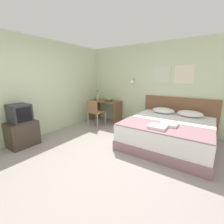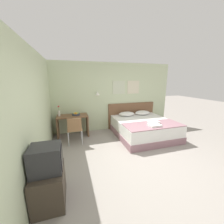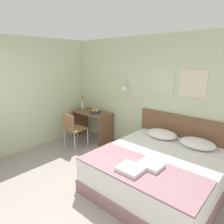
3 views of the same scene
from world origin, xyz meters
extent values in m
plane|color=gray|center=(0.00, 0.00, 0.00)|extent=(24.00, 24.00, 0.00)
cube|color=beige|center=(0.00, 2.65, 1.32)|extent=(5.22, 0.06, 2.65)
cube|color=beige|center=(0.35, 2.61, 1.70)|extent=(0.52, 0.02, 0.52)
cube|color=beige|center=(0.98, 2.61, 1.70)|extent=(0.52, 0.02, 0.52)
cylinder|color=#B2B2B7|center=(-0.55, 2.54, 1.55)|extent=(0.02, 0.16, 0.02)
cone|color=white|center=(-0.55, 2.45, 1.50)|extent=(0.17, 0.17, 0.12)
cube|color=gray|center=(0.93, 1.54, 0.11)|extent=(1.93, 2.03, 0.22)
cube|color=white|center=(0.93, 1.54, 0.41)|extent=(1.89, 1.99, 0.38)
cube|color=brown|center=(0.93, 2.59, 0.52)|extent=(2.05, 0.06, 1.05)
ellipsoid|color=white|center=(0.58, 2.28, 0.68)|extent=(0.63, 0.46, 0.16)
ellipsoid|color=white|center=(1.28, 2.28, 0.68)|extent=(0.63, 0.46, 0.16)
cube|color=gray|center=(0.93, 0.95, 0.61)|extent=(1.87, 0.81, 0.02)
cube|color=white|center=(1.03, 1.09, 0.65)|extent=(0.34, 0.28, 0.06)
cube|color=white|center=(0.88, 0.81, 0.65)|extent=(0.35, 0.30, 0.06)
cube|color=brown|center=(-1.50, 2.29, 0.75)|extent=(1.06, 0.58, 0.03)
cube|color=brown|center=(-2.02, 2.29, 0.37)|extent=(0.04, 0.53, 0.73)
cube|color=brown|center=(-0.99, 2.29, 0.37)|extent=(0.04, 0.53, 0.73)
cube|color=#8E6642|center=(-1.46, 1.68, 0.47)|extent=(0.45, 0.45, 0.02)
cube|color=#8E6642|center=(-1.46, 1.47, 0.67)|extent=(0.42, 0.03, 0.39)
cylinder|color=#B7B7BC|center=(-1.67, 1.89, 0.23)|extent=(0.03, 0.03, 0.46)
cylinder|color=#B7B7BC|center=(-1.26, 1.89, 0.23)|extent=(0.03, 0.03, 0.46)
cylinder|color=#B7B7BC|center=(-1.67, 1.47, 0.23)|extent=(0.03, 0.03, 0.46)
cylinder|color=#B7B7BC|center=(-1.26, 1.47, 0.23)|extent=(0.03, 0.03, 0.46)
cylinder|color=#333842|center=(-1.37, 2.28, 0.80)|extent=(0.28, 0.28, 0.05)
sphere|color=#B2C156|center=(-1.32, 2.28, 0.84)|extent=(0.08, 0.08, 0.08)
ellipsoid|color=yellow|center=(-1.40, 2.33, 0.84)|extent=(0.17, 0.11, 0.06)
sphere|color=orange|center=(-1.39, 2.22, 0.85)|extent=(0.09, 0.09, 0.09)
cylinder|color=silver|center=(-1.94, 2.32, 0.87)|extent=(0.08, 0.08, 0.20)
cylinder|color=#3D7538|center=(-1.94, 2.32, 1.04)|extent=(0.01, 0.01, 0.14)
sphere|color=#DB3838|center=(-1.94, 2.32, 1.11)|extent=(0.06, 0.06, 0.06)
camera|label=1|loc=(1.73, -2.09, 1.65)|focal=24.00mm
camera|label=2|loc=(-1.53, -2.62, 2.00)|focal=22.00mm
camera|label=3|loc=(2.35, -1.24, 2.14)|focal=32.00mm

